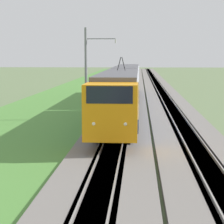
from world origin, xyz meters
TOP-DOWN VIEW (x-y plane):
  - ballast_main at (50.00, 0.00)m, footprint 240.00×4.40m
  - ballast_adjacent at (50.00, -4.57)m, footprint 240.00×4.40m
  - track_main at (50.00, 0.00)m, footprint 240.00×1.57m
  - track_adjacent at (50.00, -4.57)m, footprint 240.00×1.57m
  - grass_verge at (50.00, 6.98)m, footprint 240.00×11.30m
  - passenger_train at (40.41, 0.00)m, footprint 41.09×2.88m
  - catenary_mast_mid at (33.70, 2.81)m, footprint 0.22×2.56m

SIDE VIEW (x-z plane):
  - grass_verge at x=50.00m, z-range 0.00..0.12m
  - ballast_main at x=50.00m, z-range 0.00..0.30m
  - ballast_adjacent at x=50.00m, z-range 0.00..0.30m
  - track_main at x=50.00m, z-range -0.07..0.38m
  - track_adjacent at x=50.00m, z-range -0.07..0.38m
  - passenger_train at x=40.41m, z-range -0.15..5.06m
  - catenary_mast_mid at x=33.70m, z-range 0.14..7.69m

